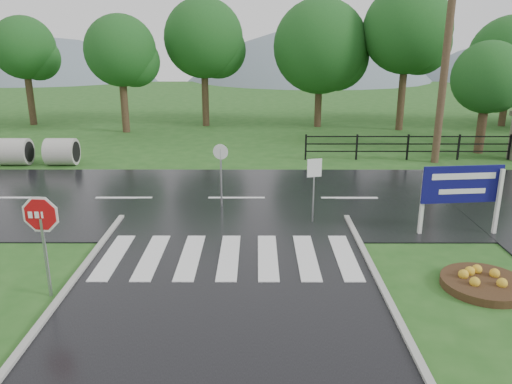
{
  "coord_description": "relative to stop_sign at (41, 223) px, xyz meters",
  "views": [
    {
      "loc": [
        0.72,
        -6.81,
        5.46
      ],
      "look_at": [
        0.7,
        6.0,
        1.5
      ],
      "focal_mm": 35.0,
      "sensor_mm": 36.0,
      "label": 1
    }
  ],
  "objects": [
    {
      "name": "main_road",
      "position": [
        3.84,
        6.94,
        -1.72
      ],
      "size": [
        90.0,
        8.0,
        0.04
      ],
      "primitive_type": "cube",
      "color": "black",
      "rests_on": "ground"
    },
    {
      "name": "crosswalk",
      "position": [
        3.84,
        1.94,
        -1.66
      ],
      "size": [
        6.5,
        2.8,
        0.02
      ],
      "color": "silver",
      "rests_on": "ground"
    },
    {
      "name": "fence_west",
      "position": [
        11.59,
        12.94,
        -1.0
      ],
      "size": [
        9.58,
        0.08,
        1.2
      ],
      "color": "black",
      "rests_on": "ground"
    },
    {
      "name": "hills",
      "position": [
        7.33,
        61.94,
        -17.26
      ],
      "size": [
        102.0,
        48.0,
        48.0
      ],
      "color": "slate",
      "rests_on": "ground"
    },
    {
      "name": "treeline",
      "position": [
        4.84,
        20.94,
        -1.72
      ],
      "size": [
        83.2,
        5.2,
        10.0
      ],
      "color": "#16491A",
      "rests_on": "ground"
    },
    {
      "name": "stop_sign",
      "position": [
        0.0,
        0.0,
        0.0
      ],
      "size": [
        1.09,
        0.13,
        2.46
      ],
      "color": "#939399",
      "rests_on": "ground"
    },
    {
      "name": "estate_billboard",
      "position": [
        10.36,
        3.62,
        -0.31
      ],
      "size": [
        2.35,
        0.3,
        2.06
      ],
      "color": "silver",
      "rests_on": "ground"
    },
    {
      "name": "flower_bed",
      "position": [
        9.75,
        0.39,
        -1.58
      ],
      "size": [
        1.91,
        1.91,
        0.38
      ],
      "color": "#332111",
      "rests_on": "ground"
    },
    {
      "name": "reg_sign_small",
      "position": [
        6.28,
        4.53,
        -0.27
      ],
      "size": [
        0.44,
        0.13,
        2.04
      ],
      "color": "#939399",
      "rests_on": "ground"
    },
    {
      "name": "reg_sign_round",
      "position": [
        3.38,
        5.98,
        -0.34
      ],
      "size": [
        0.5,
        0.14,
        2.18
      ],
      "color": "#939399",
      "rests_on": "ground"
    },
    {
      "name": "utility_pole_east",
      "position": [
        12.73,
        12.44,
        3.37
      ],
      "size": [
        1.72,
        0.69,
        10.02
      ],
      "color": "#473523",
      "rests_on": "ground"
    },
    {
      "name": "entrance_tree_left",
      "position": [
        15.58,
        14.44,
        1.92
      ],
      "size": [
        3.42,
        3.42,
        5.39
      ],
      "color": "#3D2B1C",
      "rests_on": "ground"
    }
  ]
}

